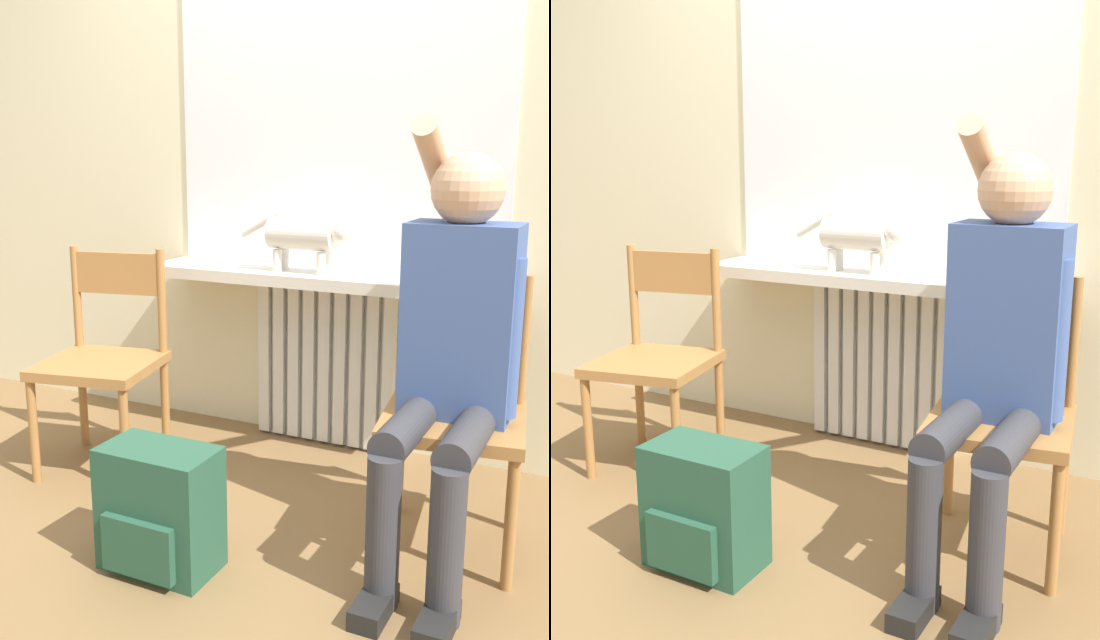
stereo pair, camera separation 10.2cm
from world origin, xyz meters
TOP-DOWN VIEW (x-y plane):
  - ground_plane at (0.00, 0.00)m, footprint 12.00×12.00m
  - wall_with_window at (0.00, 1.23)m, footprint 7.00×0.06m
  - radiator at (0.00, 1.15)m, footprint 0.66×0.08m
  - windowsill at (0.00, 1.05)m, footprint 1.54×0.30m
  - window_glass at (0.00, 1.20)m, footprint 1.48×0.01m
  - chair_left at (-0.72, 0.52)m, footprint 0.52×0.52m
  - chair_right at (0.71, 0.52)m, footprint 0.50×0.50m
  - person at (0.72, 0.42)m, footprint 0.36×0.98m
  - cat at (-0.05, 1.02)m, footprint 0.51×0.13m
  - backpack at (-0.06, -0.05)m, footprint 0.36×0.24m

SIDE VIEW (x-z plane):
  - ground_plane at x=0.00m, z-range 0.00..0.00m
  - backpack at x=-0.06m, z-range 0.00..0.39m
  - radiator at x=0.00m, z-range 0.00..0.74m
  - chair_left at x=-0.72m, z-range 0.02..0.91m
  - chair_right at x=0.71m, z-range 0.02..0.91m
  - person at x=0.72m, z-range 0.02..1.42m
  - windowsill at x=0.00m, z-range 0.74..0.79m
  - cat at x=-0.05m, z-range 0.81..1.07m
  - wall_with_window at x=0.00m, z-range 0.00..2.70m
  - window_glass at x=0.00m, z-range 0.79..2.15m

